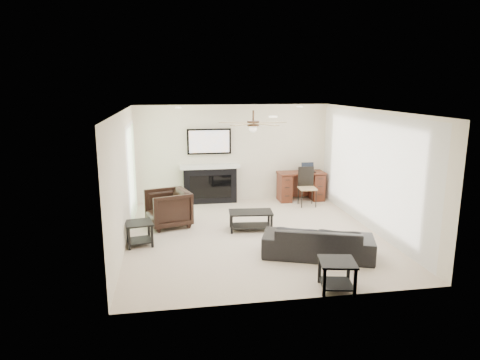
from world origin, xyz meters
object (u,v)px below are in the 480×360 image
at_px(coffee_table, 251,221).
at_px(fireplace_unit, 210,166).
at_px(sofa, 318,241).
at_px(armchair, 168,208).
at_px(desk, 301,186).

distance_m(coffee_table, fireplace_unit, 2.48).
relative_size(sofa, armchair, 2.21).
relative_size(sofa, fireplace_unit, 1.01).
bearing_deg(armchair, sofa, 34.31).
bearing_deg(desk, sofa, -102.87).
bearing_deg(sofa, coffee_table, -40.73).
distance_m(fireplace_unit, desk, 2.45).
relative_size(coffee_table, desk, 0.74).
bearing_deg(fireplace_unit, armchair, -121.87).
distance_m(armchair, desk, 3.80).
distance_m(sofa, armchair, 3.38).
height_order(sofa, coffee_table, sofa).
distance_m(armchair, fireplace_unit, 2.12).
distance_m(sofa, desk, 3.84).
relative_size(fireplace_unit, desk, 1.57).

